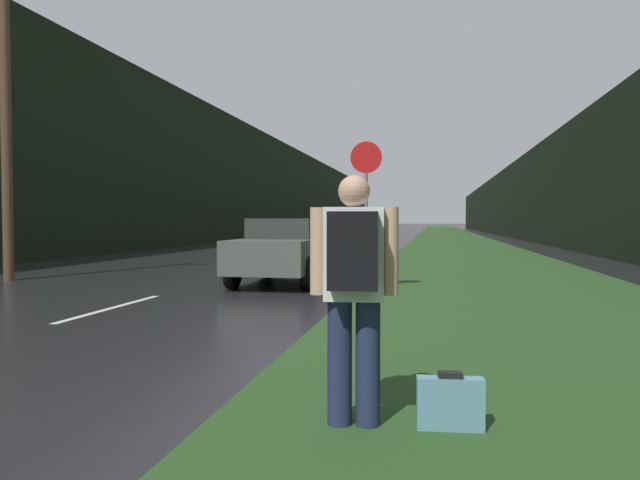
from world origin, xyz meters
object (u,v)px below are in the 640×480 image
at_px(car_passing_near, 285,250).
at_px(delivery_truck, 388,219).
at_px(hitchhiker_with_backpack, 354,284).
at_px(suitcase, 450,404).
at_px(car_oncoming, 349,229).
at_px(stop_sign, 366,203).
at_px(car_passing_far, 365,236).

distance_m(car_passing_near, delivery_truck, 75.56).
bearing_deg(hitchhiker_with_backpack, car_passing_near, 102.07).
bearing_deg(car_passing_near, suitcase, 111.57).
distance_m(suitcase, car_oncoming, 43.79).
height_order(stop_sign, delivery_truck, delivery_truck).
xyz_separation_m(suitcase, car_passing_near, (-3.49, 8.82, 0.57)).
relative_size(suitcase, car_passing_far, 0.11).
bearing_deg(car_passing_far, suitcase, 98.13).
distance_m(stop_sign, suitcase, 7.58).
bearing_deg(delivery_truck, car_oncoming, -90.00).
relative_size(car_passing_near, delivery_truck, 0.53).
height_order(suitcase, car_passing_near, car_passing_near).
bearing_deg(car_oncoming, stop_sign, -81.05).
bearing_deg(car_passing_far, car_passing_near, 90.00).
relative_size(car_oncoming, delivery_truck, 0.55).
xyz_separation_m(hitchhiker_with_backpack, car_passing_far, (-2.84, 24.49, -0.34)).
bearing_deg(stop_sign, hitchhiker_with_backpack, -83.96).
bearing_deg(suitcase, stop_sign, 95.48).
bearing_deg(hitchhiker_with_backpack, car_passing_far, 90.99).
xyz_separation_m(stop_sign, hitchhiker_with_backpack, (0.78, -7.34, -0.78)).
relative_size(hitchhiker_with_backpack, delivery_truck, 0.23).
distance_m(car_passing_far, car_oncoming, 19.14).
relative_size(stop_sign, car_passing_near, 0.74).
height_order(stop_sign, hitchhiker_with_backpack, stop_sign).
relative_size(car_passing_far, delivery_truck, 0.56).
xyz_separation_m(hitchhiker_with_backpack, delivery_truck, (-6.44, 84.36, 0.73)).
bearing_deg(stop_sign, delivery_truck, 94.20).
bearing_deg(car_passing_far, car_oncoming, -79.16).
xyz_separation_m(car_passing_near, car_passing_far, (-0.00, 15.59, -0.10)).
distance_m(stop_sign, delivery_truck, 77.22).
distance_m(stop_sign, hitchhiker_with_backpack, 7.43).
height_order(suitcase, car_oncoming, car_oncoming).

